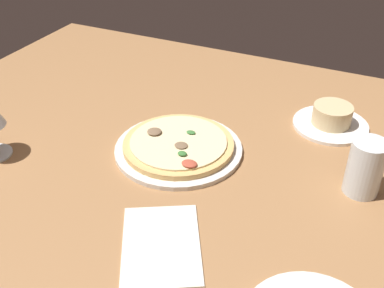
{
  "coord_description": "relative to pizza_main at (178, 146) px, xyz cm",
  "views": [
    {
      "loc": [
        30.06,
        -71.12,
        60.28
      ],
      "look_at": [
        -3.34,
        0.48,
        7.0
      ],
      "focal_mm": 43.9,
      "sensor_mm": 36.0,
      "label": 1
    }
  ],
  "objects": [
    {
      "name": "dining_table",
      "position": [
        6.68,
        -0.93,
        -3.19
      ],
      "size": [
        150.0,
        110.0,
        4.0
      ],
      "primitive_type": "cube",
      "color": "#996B42",
      "rests_on": "ground"
    },
    {
      "name": "pizza_main",
      "position": [
        0.0,
        0.0,
        0.0
      ],
      "size": [
        26.66,
        26.66,
        3.33
      ],
      "color": "silver",
      "rests_on": "dining_table"
    },
    {
      "name": "ramekin_on_saucer",
      "position": [
        26.88,
        23.42,
        0.77
      ],
      "size": [
        16.83,
        16.83,
        5.23
      ],
      "color": "white",
      "rests_on": "dining_table"
    },
    {
      "name": "water_glass",
      "position": [
        36.45,
        2.7,
        3.5
      ],
      "size": [
        6.55,
        6.55,
        10.76
      ],
      "color": "silver",
      "rests_on": "dining_table"
    },
    {
      "name": "paper_menu",
      "position": [
        9.33,
        -25.19,
        -1.04
      ],
      "size": [
        19.74,
        21.86,
        0.3
      ],
      "primitive_type": "cube",
      "rotation": [
        0.0,
        0.0,
        0.5
      ],
      "color": "silver",
      "rests_on": "dining_table"
    }
  ]
}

